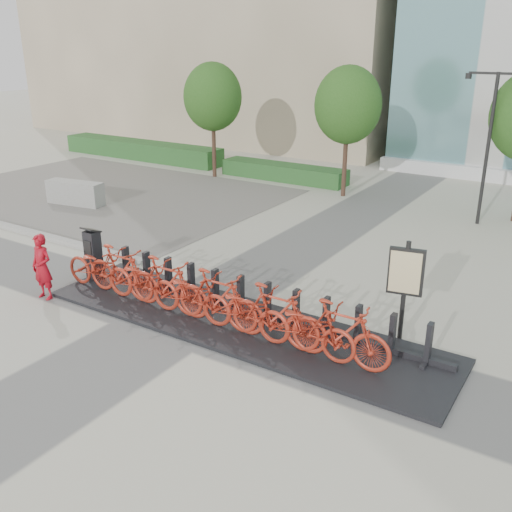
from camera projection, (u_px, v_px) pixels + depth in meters
The scene contains 23 objects.
ground at pixel (184, 316), 13.03m from camera, with size 120.00×120.00×0.00m, color beige.
gravel_patch at pixel (104, 193), 23.59m from camera, with size 14.00×14.00×0.00m, color #4F4E48.
hedge_a at pixel (141, 150), 30.57m from camera, with size 10.00×1.40×0.90m, color #28572B.
hedge_b at pixel (284, 172), 25.83m from camera, with size 6.00×1.20×0.70m, color #28572B.
tree_0 at pixel (213, 97), 25.26m from camera, with size 2.60×2.60×5.10m.
tree_1 at pixel (348, 105), 21.98m from camera, with size 2.60×2.60×5.10m.
streetlamp at pixel (490, 132), 18.58m from camera, with size 2.00×0.20×5.00m.
dock_pad at pixel (238, 324), 12.59m from camera, with size 9.60×2.40×0.08m, color black.
dock_rail_posts at pixel (252, 298), 12.77m from camera, with size 8.02×0.50×0.85m, color black, non-canonical shape.
bike_0 at pixel (100, 268), 14.07m from camera, with size 0.75×2.15×1.13m, color #B2301D.
bike_1 at pixel (120, 272), 13.69m from camera, with size 0.59×2.08×1.25m, color #B2301D.
bike_2 at pixel (143, 280), 13.34m from camera, with size 0.75×2.15×1.13m, color #B2301D.
bike_3 at pixel (166, 284), 12.96m from camera, with size 0.59×2.08×1.25m, color #B2301D.
bike_4 at pixel (191, 294), 12.62m from camera, with size 0.75×2.15×1.13m, color #B2301D.
bike_5 at pixel (217, 299), 12.23m from camera, with size 0.59×2.08×1.25m, color #B2301D.
bike_6 at pixel (245, 309), 11.89m from camera, with size 0.75×2.15×1.13m, color #B2301D.
bike_7 at pixel (275, 315), 11.51m from camera, with size 0.59×2.08×1.25m, color #B2301D.
bike_8 at pixel (306, 327), 11.17m from camera, with size 0.75×2.15×1.13m, color #B2301D.
bike_9 at pixel (340, 333), 10.78m from camera, with size 0.59×2.08×1.25m, color #B2301D.
kiosk at pixel (93, 254), 14.70m from camera, with size 0.44×0.37×1.40m.
worker_red at pixel (42, 267), 13.69m from camera, with size 0.59×0.39×1.63m, color #A80C1A.
jersey_barrier at pixel (75, 193), 21.85m from camera, with size 2.32×0.63×0.90m, color #A4A4A3.
map_sign at pixel (405, 276), 11.50m from camera, with size 0.72×0.25×2.19m.
Camera 1 is at (7.70, -8.97, 5.88)m, focal length 40.00 mm.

